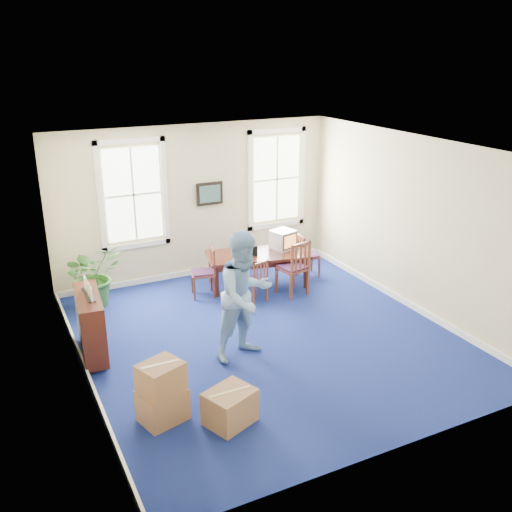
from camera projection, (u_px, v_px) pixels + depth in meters
name	position (u px, v px, depth m)	size (l,w,h in m)	color
floor	(266.00, 337.00, 9.68)	(6.50, 6.50, 0.00)	navy
ceiling	(268.00, 148.00, 8.57)	(6.50, 6.50, 0.00)	white
wall_back	(195.00, 202.00, 11.86)	(6.50, 6.50, 0.00)	beige
wall_front	(400.00, 334.00, 6.39)	(6.50, 6.50, 0.00)	beige
wall_left	(74.00, 280.00, 7.88)	(6.50, 6.50, 0.00)	beige
wall_right	(413.00, 224.00, 10.37)	(6.50, 6.50, 0.00)	beige
baseboard_back	(199.00, 271.00, 12.37)	(6.00, 0.04, 0.12)	white
baseboard_left	(88.00, 376.00, 8.42)	(0.04, 6.50, 0.12)	white
baseboard_right	(404.00, 301.00, 10.89)	(0.04, 6.50, 0.12)	white
window_left	(133.00, 195.00, 11.20)	(1.40, 0.12, 2.20)	white
window_right	(276.00, 179.00, 12.53)	(1.40, 0.12, 2.20)	white
wall_picture	(210.00, 194.00, 11.89)	(0.58, 0.06, 0.48)	black
conference_table	(258.00, 269.00, 11.67)	(2.03, 0.92, 0.69)	#471B12
crt_tv	(283.00, 239.00, 11.77)	(0.43, 0.47, 0.39)	#B7B7BC
game_console	(295.00, 246.00, 11.91)	(0.16, 0.20, 0.05)	white
equipment_bag	(246.00, 250.00, 11.46)	(0.41, 0.27, 0.21)	black
chair_near_left	(254.00, 281.00, 10.89)	(0.39, 0.39, 0.86)	brown
chair_near_right	(292.00, 267.00, 11.19)	(0.51, 0.51, 1.13)	brown
chair_end_left	(203.00, 272.00, 11.12)	(0.44, 0.44, 0.99)	brown
chair_end_right	(308.00, 255.00, 12.13)	(0.41, 0.41, 0.92)	brown
man	(245.00, 296.00, 8.76)	(1.01, 0.78, 2.06)	#7EA8D6
credenza	(91.00, 327.00, 8.94)	(0.36, 1.25, 0.98)	#471B12
brochure_rack	(88.00, 291.00, 8.73)	(0.10, 0.58, 0.26)	#99999E
potted_plant	(93.00, 275.00, 10.69)	(1.09, 0.95, 1.21)	#2A5A1F
cardboard_boxes	(175.00, 382.00, 7.57)	(1.54, 1.54, 0.88)	#A5724D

